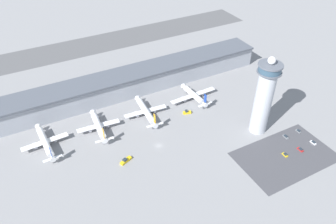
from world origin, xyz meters
name	(u,v)px	position (x,y,z in m)	size (l,w,h in m)	color
ground_plane	(159,146)	(0.00, 0.00, 0.00)	(1000.00, 1000.00, 0.00)	gray
terminal_building	(120,85)	(0.00, 70.00, 9.28)	(252.34, 25.00, 18.36)	#9399A3
runway_strip	(86,46)	(0.00, 170.27, 0.00)	(378.51, 44.00, 0.01)	#515154
control_tower	(264,97)	(69.80, -18.04, 28.55)	(15.83, 15.83, 58.36)	#ADB2BC
parking_lot_surface	(285,156)	(68.60, -47.63, 0.00)	(64.00, 40.00, 0.01)	#424247
airplane_gate_alpha	(45,142)	(-67.62, 34.99, 4.32)	(31.29, 38.86, 13.47)	white
airplane_gate_bravo	(99,126)	(-30.74, 34.07, 4.50)	(30.64, 35.57, 14.14)	white
airplane_gate_charlie	(146,111)	(6.29, 34.18, 4.18)	(33.25, 38.52, 13.74)	silver
airplane_gate_delta	(194,95)	(49.19, 35.28, 4.33)	(41.03, 32.51, 13.74)	white
service_truck_catering	(126,161)	(-25.49, -3.25, 0.99)	(8.72, 5.39, 2.84)	black
service_truck_fuel	(187,112)	(35.07, 21.99, 1.04)	(6.52, 4.09, 2.99)	black
service_truck_baggage	(51,151)	(-66.10, 27.66, 1.10)	(2.30, 5.79, 3.15)	black
car_maroon_suv	(298,131)	(94.40, -33.79, 0.53)	(1.93, 4.14, 1.38)	black
car_white_wagon	(313,143)	(94.24, -47.43, 0.60)	(1.92, 4.42, 1.54)	black
car_red_hatchback	(300,150)	(81.37, -48.23, 0.52)	(1.93, 4.50, 1.35)	black
car_yellow_taxi	(286,137)	(81.94, -34.09, 0.59)	(1.87, 4.62, 1.51)	black
car_green_van	(285,155)	(68.81, -47.08, 0.55)	(1.90, 4.14, 1.42)	black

